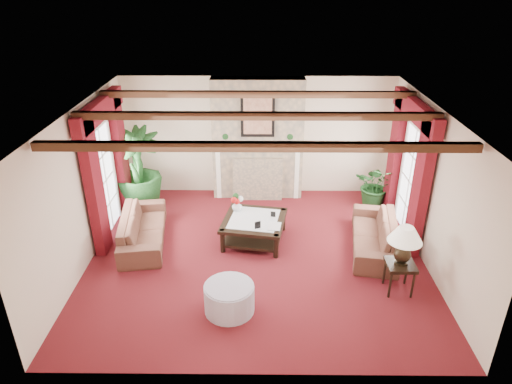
{
  "coord_description": "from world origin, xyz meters",
  "views": [
    {
      "loc": [
        0.05,
        -7.03,
        4.72
      ],
      "look_at": [
        -0.02,
        0.4,
        1.1
      ],
      "focal_mm": 32.0,
      "sensor_mm": 36.0,
      "label": 1
    }
  ],
  "objects_px": {
    "sofa_left": "(142,224)",
    "ottoman": "(229,298)",
    "coffee_table": "(254,230)",
    "potted_palm": "(140,186)",
    "sofa_right": "(375,230)",
    "side_table": "(399,277)"
  },
  "relations": [
    {
      "from": "coffee_table",
      "to": "ottoman",
      "type": "distance_m",
      "value": 2.06
    },
    {
      "from": "sofa_left",
      "to": "potted_palm",
      "type": "relative_size",
      "value": 1.09
    },
    {
      "from": "ottoman",
      "to": "sofa_right",
      "type": "bearing_deg",
      "value": 34.44
    },
    {
      "from": "sofa_left",
      "to": "coffee_table",
      "type": "bearing_deg",
      "value": -96.97
    },
    {
      "from": "sofa_left",
      "to": "coffee_table",
      "type": "relative_size",
      "value": 1.79
    },
    {
      "from": "potted_palm",
      "to": "sofa_right",
      "type": "bearing_deg",
      "value": -19.0
    },
    {
      "from": "sofa_left",
      "to": "coffee_table",
      "type": "distance_m",
      "value": 2.13
    },
    {
      "from": "potted_palm",
      "to": "side_table",
      "type": "bearing_deg",
      "value": -30.92
    },
    {
      "from": "side_table",
      "to": "sofa_left",
      "type": "bearing_deg",
      "value": 161.95
    },
    {
      "from": "sofa_right",
      "to": "coffee_table",
      "type": "relative_size",
      "value": 1.79
    },
    {
      "from": "side_table",
      "to": "potted_palm",
      "type": "bearing_deg",
      "value": 149.08
    },
    {
      "from": "sofa_right",
      "to": "ottoman",
      "type": "distance_m",
      "value": 3.16
    },
    {
      "from": "sofa_right",
      "to": "side_table",
      "type": "height_order",
      "value": "sofa_right"
    },
    {
      "from": "sofa_right",
      "to": "side_table",
      "type": "xyz_separation_m",
      "value": [
        0.1,
        -1.27,
        -0.12
      ]
    },
    {
      "from": "side_table",
      "to": "ottoman",
      "type": "distance_m",
      "value": 2.76
    },
    {
      "from": "sofa_right",
      "to": "side_table",
      "type": "relative_size",
      "value": 3.87
    },
    {
      "from": "sofa_left",
      "to": "ottoman",
      "type": "distance_m",
      "value": 2.66
    },
    {
      "from": "sofa_right",
      "to": "ottoman",
      "type": "bearing_deg",
      "value": -45.7
    },
    {
      "from": "side_table",
      "to": "coffee_table",
      "type": "bearing_deg",
      "value": 147.31
    },
    {
      "from": "coffee_table",
      "to": "ottoman",
      "type": "bearing_deg",
      "value": -89.94
    },
    {
      "from": "potted_palm",
      "to": "side_table",
      "type": "relative_size",
      "value": 3.54
    },
    {
      "from": "sofa_left",
      "to": "ottoman",
      "type": "height_order",
      "value": "sofa_left"
    }
  ]
}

